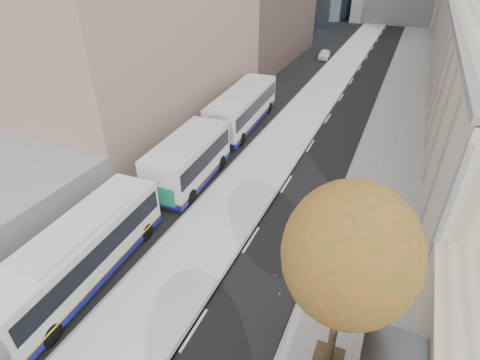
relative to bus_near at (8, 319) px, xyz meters
The scene contains 6 objects.
bus_platform 26.64m from the bus_near, 82.24° to the left, with size 4.25×150.00×0.15m, color silver.
sidewalk 28.83m from the bus_near, 66.26° to the left, with size 4.75×150.00×0.08m, color slate.
tree_c 12.46m from the bus_near, 21.47° to the left, with size 4.20×4.20×7.28m.
bus_near is the anchor object (origin of this frame).
bus_far 18.65m from the bus_near, 91.07° to the left, with size 3.63×18.50×3.06m.
distant_car 48.17m from the bus_near, 89.40° to the left, with size 1.38×3.43×1.17m, color white.
Camera 1 is at (3.98, 3.99, 13.19)m, focal length 28.00 mm.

